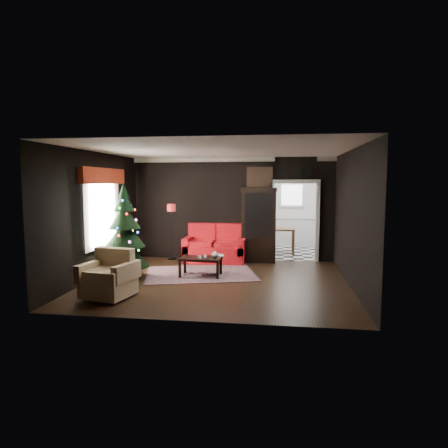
# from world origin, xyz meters

# --- Properties ---
(floor) EXTENTS (5.50, 5.50, 0.00)m
(floor) POSITION_xyz_m (0.00, 0.00, 0.00)
(floor) COLOR black
(floor) RESTS_ON ground
(ceiling) EXTENTS (5.50, 5.50, 0.00)m
(ceiling) POSITION_xyz_m (0.00, 0.00, 2.80)
(ceiling) COLOR white
(ceiling) RESTS_ON ground
(wall_back) EXTENTS (5.50, 0.00, 5.50)m
(wall_back) POSITION_xyz_m (0.00, 2.50, 1.40)
(wall_back) COLOR black
(wall_back) RESTS_ON ground
(wall_front) EXTENTS (5.50, 0.00, 5.50)m
(wall_front) POSITION_xyz_m (0.00, -2.50, 1.40)
(wall_front) COLOR black
(wall_front) RESTS_ON ground
(wall_left) EXTENTS (0.00, 5.50, 5.50)m
(wall_left) POSITION_xyz_m (-2.75, 0.00, 1.40)
(wall_left) COLOR black
(wall_left) RESTS_ON ground
(wall_right) EXTENTS (0.00, 5.50, 5.50)m
(wall_right) POSITION_xyz_m (2.75, 0.00, 1.40)
(wall_right) COLOR black
(wall_right) RESTS_ON ground
(doorway) EXTENTS (1.10, 0.10, 2.10)m
(doorway) POSITION_xyz_m (1.70, 2.50, 1.05)
(doorway) COLOR silver
(doorway) RESTS_ON ground
(left_window) EXTENTS (0.05, 1.60, 1.40)m
(left_window) POSITION_xyz_m (-2.71, 0.20, 1.45)
(left_window) COLOR white
(left_window) RESTS_ON wall_left
(valance) EXTENTS (0.12, 2.10, 0.35)m
(valance) POSITION_xyz_m (-2.63, 0.20, 2.27)
(valance) COLOR maroon
(valance) RESTS_ON wall_left
(kitchen_floor) EXTENTS (3.00, 3.00, 0.00)m
(kitchen_floor) POSITION_xyz_m (1.70, 4.00, 0.00)
(kitchen_floor) COLOR silver
(kitchen_floor) RESTS_ON ground
(kitchen_window) EXTENTS (0.70, 0.06, 0.70)m
(kitchen_window) POSITION_xyz_m (1.70, 5.45, 1.70)
(kitchen_window) COLOR white
(kitchen_window) RESTS_ON ground
(rug) EXTENTS (2.88, 2.40, 0.01)m
(rug) POSITION_xyz_m (-0.51, 0.63, 0.01)
(rug) COLOR #36212F
(rug) RESTS_ON ground
(loveseat) EXTENTS (1.70, 0.90, 1.00)m
(loveseat) POSITION_xyz_m (-0.40, 2.05, 0.50)
(loveseat) COLOR maroon
(loveseat) RESTS_ON ground
(curio_cabinet) EXTENTS (0.90, 0.45, 1.90)m
(curio_cabinet) POSITION_xyz_m (0.75, 2.27, 0.95)
(curio_cabinet) COLOR black
(curio_cabinet) RESTS_ON ground
(floor_lamp) EXTENTS (0.29, 0.29, 1.46)m
(floor_lamp) POSITION_xyz_m (-1.52, 1.79, 0.83)
(floor_lamp) COLOR black
(floor_lamp) RESTS_ON ground
(christmas_tree) EXTENTS (1.18, 1.18, 2.01)m
(christmas_tree) POSITION_xyz_m (-2.07, -0.04, 1.05)
(christmas_tree) COLOR black
(christmas_tree) RESTS_ON ground
(armchair) EXTENTS (0.98, 0.98, 0.85)m
(armchair) POSITION_xyz_m (-1.81, -1.50, 0.46)
(armchair) COLOR gray
(armchair) RESTS_ON ground
(coffee_table) EXTENTS (0.96, 0.61, 0.42)m
(coffee_table) POSITION_xyz_m (-0.46, 0.41, 0.22)
(coffee_table) COLOR black
(coffee_table) RESTS_ON rug
(teapot) EXTENTS (0.21, 0.21, 0.16)m
(teapot) POSITION_xyz_m (-0.13, 0.38, 0.51)
(teapot) COLOR silver
(teapot) RESTS_ON coffee_table
(cup_a) EXTENTS (0.08, 0.08, 0.06)m
(cup_a) POSITION_xyz_m (-0.37, 0.44, 0.46)
(cup_a) COLOR silver
(cup_a) RESTS_ON coffee_table
(cup_b) EXTENTS (0.10, 0.10, 0.07)m
(cup_b) POSITION_xyz_m (-0.47, 0.28, 0.46)
(cup_b) COLOR white
(cup_b) RESTS_ON coffee_table
(book) EXTENTS (0.18, 0.07, 0.24)m
(book) POSITION_xyz_m (-0.16, 0.63, 0.55)
(book) COLOR gray
(book) RESTS_ON coffee_table
(wall_clock) EXTENTS (0.32, 0.32, 0.06)m
(wall_clock) POSITION_xyz_m (1.95, 2.45, 2.38)
(wall_clock) COLOR white
(wall_clock) RESTS_ON wall_back
(painting) EXTENTS (0.62, 0.05, 0.52)m
(painting) POSITION_xyz_m (0.75, 2.46, 2.25)
(painting) COLOR tan
(painting) RESTS_ON wall_back
(kitchen_counter) EXTENTS (1.80, 0.60, 0.90)m
(kitchen_counter) POSITION_xyz_m (1.70, 5.20, 0.45)
(kitchen_counter) COLOR white
(kitchen_counter) RESTS_ON ground
(kitchen_table) EXTENTS (0.70, 0.70, 0.75)m
(kitchen_table) POSITION_xyz_m (1.40, 3.70, 0.38)
(kitchen_table) COLOR brown
(kitchen_table) RESTS_ON ground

